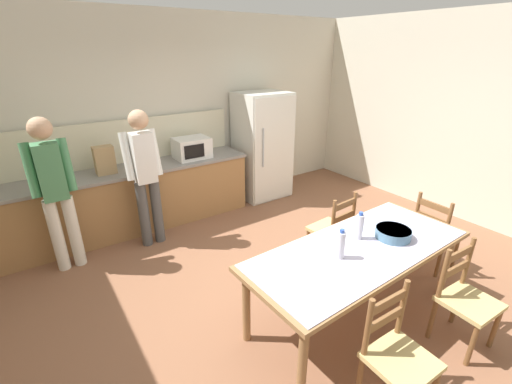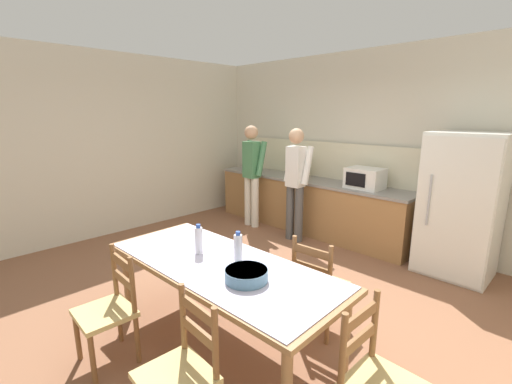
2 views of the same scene
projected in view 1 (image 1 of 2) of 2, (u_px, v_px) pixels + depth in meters
The scene contains 18 objects.
ground_plane at pixel (284, 284), 3.74m from camera, with size 8.32×8.32×0.00m, color brown.
wall_back at pixel (177, 115), 5.20m from camera, with size 6.52×0.12×2.90m, color beige.
wall_right at pixel (465, 119), 4.89m from camera, with size 0.12×5.20×2.90m, color beige.
kitchen_counter at pixel (124, 201), 4.72m from camera, with size 3.60×0.66×0.89m.
counter_splashback at pixel (110, 143), 4.67m from camera, with size 3.56×0.03×0.60m, color beige.
refrigerator at pixel (263, 146), 5.73m from camera, with size 0.82×0.73×1.75m.
microwave at pixel (192, 148), 5.02m from camera, with size 0.50×0.39×0.30m.
paper_bag at pixel (105, 160), 4.37m from camera, with size 0.24×0.16×0.36m, color tan.
dining_table at pixel (359, 254), 3.06m from camera, with size 2.21×0.95×0.75m.
bottle_near_centre at pixel (341, 245), 2.84m from camera, with size 0.07×0.07×0.27m.
bottle_off_centre at pixel (359, 227), 3.13m from camera, with size 0.07×0.07×0.27m.
serving_bowl at pixel (393, 233), 3.17m from camera, with size 0.32×0.32×0.09m.
chair_side_far_right at pixel (332, 229), 3.97m from camera, with size 0.45×0.43×0.91m.
chair_side_near_right at pixel (465, 299), 2.87m from camera, with size 0.44×0.42×0.91m.
chair_side_near_left at pixel (397, 356), 2.34m from camera, with size 0.43×0.41×0.91m.
chair_head_end at pixel (435, 232), 3.91m from camera, with size 0.41×0.43×0.91m.
person_at_sink at pixel (54, 188), 3.69m from camera, with size 0.44×0.30×1.76m.
person_at_counter at pixel (145, 172), 4.19m from camera, with size 0.44×0.30×1.74m.
Camera 1 is at (-1.99, -2.35, 2.38)m, focal length 24.00 mm.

